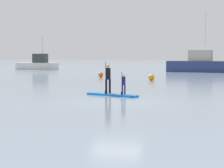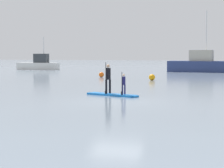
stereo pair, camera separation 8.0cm
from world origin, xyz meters
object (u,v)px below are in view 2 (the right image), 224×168
(paddleboard_near, at_px, (112,95))
(motor_boat_small_navy, at_px, (201,64))
(paddler_child_solo, at_px, (124,83))
(mooring_buoy_mid, at_px, (101,75))
(fishing_boat_green_midground, at_px, (39,64))
(mooring_buoy_near, at_px, (152,77))
(paddler_adult, at_px, (108,77))

(paddleboard_near, relative_size, motor_boat_small_navy, 0.38)
(paddler_child_solo, distance_m, motor_boat_small_navy, 31.73)
(paddler_child_solo, xyz_separation_m, mooring_buoy_mid, (-6.46, 17.30, -0.48))
(fishing_boat_green_midground, relative_size, mooring_buoy_mid, 11.95)
(mooring_buoy_near, bearing_deg, mooring_buoy_mid, 147.55)
(paddler_adult, distance_m, mooring_buoy_near, 13.35)
(motor_boat_small_navy, bearing_deg, mooring_buoy_mid, -121.54)
(motor_boat_small_navy, bearing_deg, fishing_boat_green_midground, 176.62)
(paddleboard_near, height_order, mooring_buoy_near, mooring_buoy_near)
(fishing_boat_green_midground, xyz_separation_m, motor_boat_small_navy, (22.93, -1.36, 0.19))
(paddleboard_near, relative_size, paddler_adult, 1.81)
(mooring_buoy_near, bearing_deg, motor_boat_small_navy, 80.03)
(paddler_child_solo, bearing_deg, paddler_adult, 158.89)
(paddler_child_solo, height_order, mooring_buoy_mid, paddler_child_solo)
(mooring_buoy_mid, bearing_deg, paddler_child_solo, -69.51)
(fishing_boat_green_midground, bearing_deg, paddler_adult, -58.99)
(paddleboard_near, bearing_deg, paddler_adult, 160.42)
(paddler_adult, distance_m, mooring_buoy_mid, 17.80)
(mooring_buoy_mid, bearing_deg, mooring_buoy_near, -32.45)
(paddleboard_near, distance_m, paddler_child_solo, 1.02)
(paddleboard_near, relative_size, mooring_buoy_mid, 6.27)
(paddler_child_solo, bearing_deg, motor_boat_small_navy, 85.77)
(paddler_child_solo, bearing_deg, paddleboard_near, 158.28)
(motor_boat_small_navy, xyz_separation_m, mooring_buoy_mid, (-8.80, -14.34, -0.71))
(paddler_adult, height_order, fishing_boat_green_midground, fishing_boat_green_midground)
(paddler_adult, relative_size, mooring_buoy_near, 3.20)
(paddler_child_solo, bearing_deg, mooring_buoy_mid, 110.49)
(motor_boat_small_navy, distance_m, mooring_buoy_mid, 16.84)
(mooring_buoy_near, bearing_deg, paddler_child_solo, -86.61)
(paddleboard_near, xyz_separation_m, mooring_buoy_mid, (-5.77, 17.02, 0.20))
(paddleboard_near, height_order, fishing_boat_green_midground, fishing_boat_green_midground)
(paddleboard_near, bearing_deg, paddler_child_solo, -21.72)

